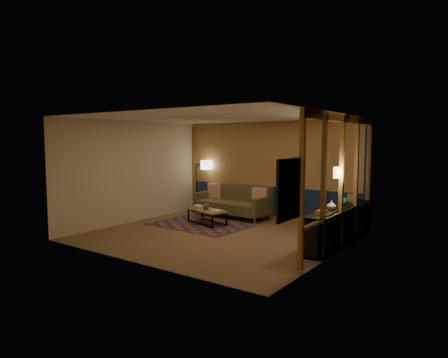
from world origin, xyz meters
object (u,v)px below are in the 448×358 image
Objects in this scene: coffee_table at (207,217)px; bookshelf at (338,225)px; sofa at (232,202)px; floor_lamp at (196,186)px.

coffee_table is 0.38× the size of bookshelf.
coffee_table is at bearing -86.28° from sofa.
floor_lamp is at bearing 166.94° from bookshelf.
sofa is 1.87× the size of coffee_table.
coffee_table is at bearing -49.71° from floor_lamp.
sofa is at bearing -12.67° from floor_lamp.
floor_lamp is (-1.43, 1.29, 0.60)m from coffee_table.
bookshelf is at bearing -20.61° from floor_lamp.
floor_lamp is 0.52× the size of bookshelf.
bookshelf is at bearing 18.60° from coffee_table.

